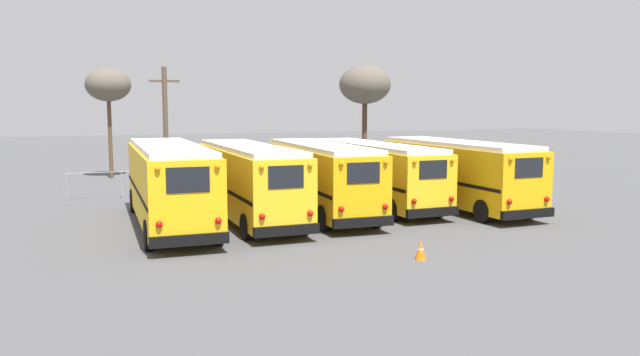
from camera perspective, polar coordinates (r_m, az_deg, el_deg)
The scene contains 11 objects.
ground_plane at distance 28.29m, azimuth -0.41°, elevation -3.14°, with size 160.00×160.00×0.00m, color #4C4C4F.
school_bus_0 at distance 25.43m, azimuth -13.63°, elevation -0.36°, with size 2.72×10.83×3.29m.
school_bus_1 at distance 26.30m, azimuth -6.55°, elevation -0.15°, with size 2.52×10.31×3.17m.
school_bus_2 at distance 27.42m, azimuth 0.08°, elevation 0.16°, with size 2.75×9.95×3.14m.
school_bus_3 at distance 30.10m, azimuth 4.94°, elevation 0.58°, with size 2.59×10.81×3.01m.
school_bus_4 at distance 29.95m, azimuth 12.33°, elevation 0.56°, with size 2.84×10.13×3.15m.
utility_pole at distance 39.22m, azimuth -13.94°, elevation 4.84°, with size 1.80×0.30×7.13m.
bare_tree_0 at distance 43.51m, azimuth -18.80°, elevation 8.00°, with size 2.92×2.92×7.26m.
bare_tree_1 at distance 46.85m, azimuth 4.13°, elevation 8.45°, with size 3.82×3.82×7.79m.
fence_line at distance 35.20m, azimuth -4.65°, elevation 0.41°, with size 21.26×0.06×1.42m.
traffic_cone at distance 19.93m, azimuth 9.19°, elevation -6.52°, with size 0.36×0.36×0.60m.
Camera 1 is at (-9.69, -26.14, 4.82)m, focal length 35.00 mm.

